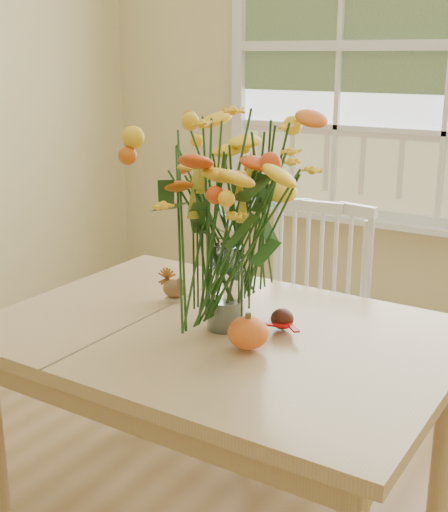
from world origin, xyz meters
The scene contains 6 objects.
dining_table centered at (-0.16, 0.50, 0.64)m, with size 1.36×0.97×0.73m.
windsor_chair centered at (-0.22, 1.28, 0.52)m, with size 0.48×0.47×0.93m.
flower_vase centered at (-0.15, 0.51, 1.10)m, with size 0.52×0.52×0.62m.
pumpkin centered at (-0.02, 0.41, 0.77)m, with size 0.11×0.11×0.09m, color #E5551A.
turkey_figurine centered at (-0.42, 0.63, 0.77)m, with size 0.09×0.08×0.10m.
dark_gourd centered at (0.00, 0.59, 0.76)m, with size 0.13×0.10×0.06m.
Camera 1 is at (0.85, -1.09, 1.52)m, focal length 48.00 mm.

